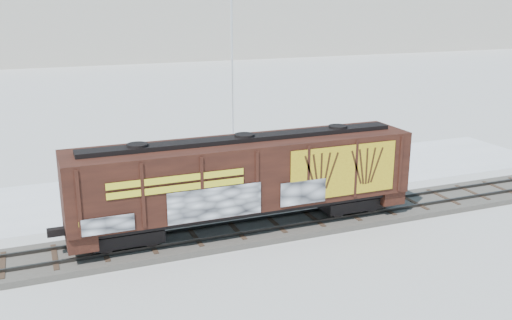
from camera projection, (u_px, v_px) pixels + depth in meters
name	position (u px, v px, depth m)	size (l,w,h in m)	color
ground	(312.00, 223.00, 28.10)	(500.00, 500.00, 0.00)	white
rail_track	(312.00, 220.00, 28.06)	(50.00, 3.40, 0.43)	#59544C
parking_strip	(255.00, 179.00, 34.79)	(40.00, 8.00, 0.03)	white
hopper_railcar	(245.00, 177.00, 26.07)	(15.99, 3.06, 4.26)	black
flagpole	(234.00, 92.00, 37.72)	(2.30, 0.90, 12.50)	silver
car_silver	(226.00, 180.00, 32.12)	(1.82, 4.52, 1.54)	silver
car_white	(278.00, 174.00, 33.36)	(1.55, 4.44, 1.46)	silver
car_dark	(284.00, 163.00, 35.92)	(1.82, 4.48, 1.30)	black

